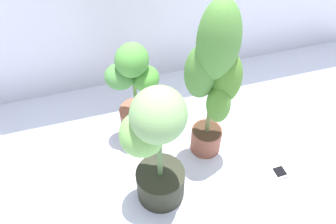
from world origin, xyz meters
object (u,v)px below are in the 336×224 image
Objects in this scene: potted_plant_back_left at (135,93)px; potted_plant_center at (214,75)px; hygrometer_box at (279,173)px; potted_plant_front_left at (155,146)px.

potted_plant_back_left is 0.52m from potted_plant_center.
potted_plant_center is at bearing -42.98° from hygrometer_box.
potted_plant_back_left is 8.15× the size of hygrometer_box.
potted_plant_center reaches higher than potted_plant_back_left.
potted_plant_back_left is at bearing -40.02° from hygrometer_box.
potted_plant_back_left is 0.97m from hygrometer_box.
potted_plant_back_left is (-0.01, 0.47, -0.09)m from potted_plant_front_left.
hygrometer_box is at bearing -39.96° from potted_plant_center.
potted_plant_center is at bearing 31.04° from potted_plant_front_left.
potted_plant_center is 12.21× the size of hygrometer_box.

